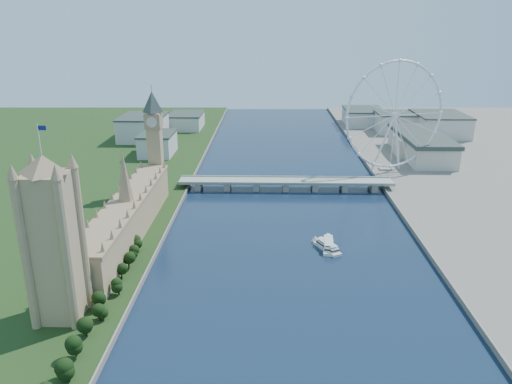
{
  "coord_description": "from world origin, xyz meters",
  "views": [
    {
      "loc": [
        -18.41,
        -191.1,
        163.05
      ],
      "look_at": [
        -28.38,
        210.0,
        27.15
      ],
      "focal_mm": 35.0,
      "sensor_mm": 36.0,
      "label": 1
    }
  ],
  "objects_px": {
    "victoria_tower": "(53,234)",
    "tour_boat_far": "(328,248)",
    "tour_boat_near": "(327,250)",
    "london_eye": "(395,116)"
  },
  "relations": [
    {
      "from": "london_eye",
      "to": "tour_boat_far",
      "type": "height_order",
      "value": "london_eye"
    },
    {
      "from": "london_eye",
      "to": "tour_boat_near",
      "type": "xyz_separation_m",
      "value": [
        -92.9,
        -200.72,
        -67.52
      ]
    },
    {
      "from": "london_eye",
      "to": "tour_boat_near",
      "type": "distance_m",
      "value": 231.25
    },
    {
      "from": "victoria_tower",
      "to": "tour_boat_near",
      "type": "distance_m",
      "value": 197.77
    },
    {
      "from": "victoria_tower",
      "to": "london_eye",
      "type": "bearing_deg",
      "value": 49.65
    },
    {
      "from": "tour_boat_near",
      "to": "tour_boat_far",
      "type": "distance_m",
      "value": 3.22
    },
    {
      "from": "victoria_tower",
      "to": "tour_boat_far",
      "type": "relative_size",
      "value": 3.42
    },
    {
      "from": "victoria_tower",
      "to": "london_eye",
      "type": "distance_m",
      "value": 393.99
    },
    {
      "from": "london_eye",
      "to": "tour_boat_near",
      "type": "bearing_deg",
      "value": -114.84
    },
    {
      "from": "tour_boat_far",
      "to": "victoria_tower",
      "type": "bearing_deg",
      "value": -142.98
    }
  ]
}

